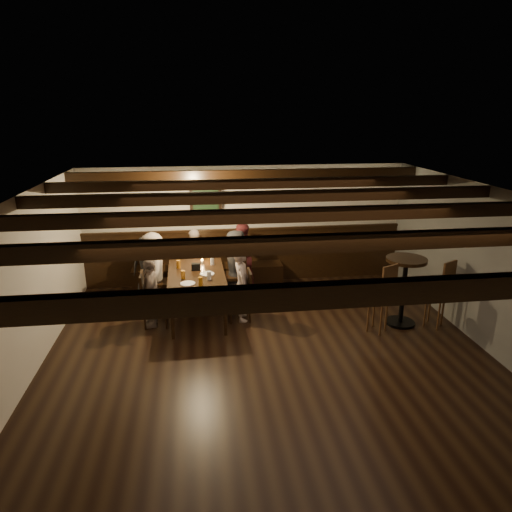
{
  "coord_description": "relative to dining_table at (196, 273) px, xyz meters",
  "views": [
    {
      "loc": [
        -0.97,
        -5.52,
        3.44
      ],
      "look_at": [
        -0.08,
        1.3,
        1.23
      ],
      "focal_mm": 32.0,
      "sensor_mm": 36.0,
      "label": 1
    }
  ],
  "objects": [
    {
      "name": "pint_b",
      "position": [
        0.23,
        0.66,
        0.14
      ],
      "size": [
        0.07,
        0.07,
        0.14
      ],
      "primitive_type": "cylinder",
      "color": "#BF7219",
      "rests_on": "dining_table"
    },
    {
      "name": "person_left_near",
      "position": [
        -0.76,
        0.43,
        -0.05
      ],
      "size": [
        0.53,
        0.89,
        1.36
      ],
      "primitive_type": "imported",
      "rotation": [
        0.0,
        0.0,
        -1.55
      ],
      "color": "#A3968A",
      "rests_on": "floor"
    },
    {
      "name": "person_bench_right",
      "position": [
        0.88,
        0.92,
        -0.05
      ],
      "size": [
        0.67,
        0.53,
        1.36
      ],
      "primitive_type": "imported",
      "rotation": [
        0.0,
        0.0,
        3.17
      ],
      "color": "maroon",
      "rests_on": "floor"
    },
    {
      "name": "pint_a",
      "position": [
        -0.3,
        0.69,
        0.14
      ],
      "size": [
        0.07,
        0.07,
        0.14
      ],
      "primitive_type": "cylinder",
      "color": "#BF7219",
      "rests_on": "dining_table"
    },
    {
      "name": "person_bench_centre",
      "position": [
        -0.03,
        1.05,
        -0.1
      ],
      "size": [
        0.46,
        0.31,
        1.25
      ],
      "primitive_type": "imported",
      "rotation": [
        0.0,
        0.0,
        3.17
      ],
      "color": "gray",
      "rests_on": "floor"
    },
    {
      "name": "plate_near",
      "position": [
        -0.13,
        -0.7,
        0.07
      ],
      "size": [
        0.24,
        0.24,
        0.01
      ],
      "primitive_type": "cylinder",
      "color": "white",
      "rests_on": "dining_table"
    },
    {
      "name": "pint_f",
      "position": [
        0.21,
        -0.55,
        0.14
      ],
      "size": [
        0.07,
        0.07,
        0.14
      ],
      "primitive_type": "cylinder",
      "color": "silver",
      "rests_on": "dining_table"
    },
    {
      "name": "person_right_near",
      "position": [
        0.74,
        0.47,
        -0.06
      ],
      "size": [
        0.44,
        0.67,
        1.34
      ],
      "primitive_type": "imported",
      "rotation": [
        0.0,
        0.0,
        1.59
      ],
      "color": "black",
      "rests_on": "floor"
    },
    {
      "name": "pint_d",
      "position": [
        0.3,
        0.21,
        0.14
      ],
      "size": [
        0.07,
        0.07,
        0.14
      ],
      "primitive_type": "cylinder",
      "color": "silver",
      "rests_on": "dining_table"
    },
    {
      "name": "person_left_far",
      "position": [
        -0.74,
        -0.47,
        -0.14
      ],
      "size": [
        0.3,
        0.7,
        1.18
      ],
      "primitive_type": "imported",
      "rotation": [
        0.0,
        0.0,
        -1.55
      ],
      "color": "gray",
      "rests_on": "floor"
    },
    {
      "name": "pint_c",
      "position": [
        -0.3,
        0.09,
        0.14
      ],
      "size": [
        0.07,
        0.07,
        0.14
      ],
      "primitive_type": "cylinder",
      "color": "#BF7219",
      "rests_on": "dining_table"
    },
    {
      "name": "bar_stool_left",
      "position": [
        2.89,
        -1.17,
        -0.29
      ],
      "size": [
        0.42,
        0.43,
        1.18
      ],
      "rotation": [
        0.0,
        0.0,
        0.46
      ],
      "color": "#3B2412",
      "rests_on": "floor"
    },
    {
      "name": "condiment_caddy",
      "position": [
        0.0,
        -0.05,
        0.13
      ],
      "size": [
        0.15,
        0.1,
        0.12
      ],
      "primitive_type": "cube",
      "color": "black",
      "rests_on": "dining_table"
    },
    {
      "name": "plate_far",
      "position": [
        0.19,
        -0.3,
        0.07
      ],
      "size": [
        0.24,
        0.24,
        0.01
      ],
      "primitive_type": "cylinder",
      "color": "white",
      "rests_on": "dining_table"
    },
    {
      "name": "candle",
      "position": [
        0.11,
        0.3,
        0.09
      ],
      "size": [
        0.05,
        0.05,
        0.05
      ],
      "primitive_type": "cylinder",
      "color": "beige",
      "rests_on": "dining_table"
    },
    {
      "name": "chair_left_far",
      "position": [
        -0.71,
        -0.47,
        -0.45
      ],
      "size": [
        0.43,
        0.43,
        0.92
      ],
      "rotation": [
        0.0,
        0.0,
        -1.55
      ],
      "color": "black",
      "rests_on": "floor"
    },
    {
      "name": "room",
      "position": [
        0.75,
        0.16,
        0.34
      ],
      "size": [
        7.0,
        7.0,
        7.0
      ],
      "color": "black",
      "rests_on": "ground"
    },
    {
      "name": "pint_e",
      "position": [
        -0.21,
        -0.46,
        0.14
      ],
      "size": [
        0.07,
        0.07,
        0.14
      ],
      "primitive_type": "cylinder",
      "color": "#BF7219",
      "rests_on": "dining_table"
    },
    {
      "name": "person_bench_left",
      "position": [
        -0.92,
        0.88,
        -0.14
      ],
      "size": [
        0.59,
        0.39,
        1.19
      ],
      "primitive_type": "imported",
      "rotation": [
        0.0,
        0.0,
        3.17
      ],
      "color": "#2A2B2D",
      "rests_on": "floor"
    },
    {
      "name": "person_right_far",
      "position": [
        0.76,
        -0.43,
        -0.1
      ],
      "size": [
        0.31,
        0.47,
        1.26
      ],
      "primitive_type": "imported",
      "rotation": [
        0.0,
        0.0,
        1.59
      ],
      "color": "#AA9790",
      "rests_on": "floor"
    },
    {
      "name": "bar_stool_right",
      "position": [
        3.89,
        -1.12,
        -0.29
      ],
      "size": [
        0.42,
        0.43,
        1.18
      ],
      "rotation": [
        0.0,
        0.0,
        0.5
      ],
      "color": "#3B2412",
      "rests_on": "floor"
    },
    {
      "name": "dining_table",
      "position": [
        0.0,
        0.0,
        0.0
      ],
      "size": [
        1.0,
        2.14,
        0.79
      ],
      "rotation": [
        0.0,
        0.0,
        0.02
      ],
      "color": "black",
      "rests_on": "floor"
    },
    {
      "name": "chair_left_near",
      "position": [
        -0.73,
        0.43,
        -0.47
      ],
      "size": [
        0.4,
        0.4,
        0.86
      ],
      "rotation": [
        0.0,
        0.0,
        -1.55
      ],
      "color": "black",
      "rests_on": "floor"
    },
    {
      "name": "high_top_table",
      "position": [
        3.38,
        -0.96,
        0.03
      ],
      "size": [
        0.65,
        0.65,
        1.16
      ],
      "color": "black",
      "rests_on": "floor"
    },
    {
      "name": "chair_right_far",
      "position": [
        0.73,
        -0.43,
        -0.46
      ],
      "size": [
        0.41,
        0.41,
        0.87
      ],
      "rotation": [
        0.0,
        0.0,
        1.59
      ],
      "color": "black",
      "rests_on": "floor"
    },
    {
      "name": "chair_right_near",
      "position": [
        0.71,
        0.47,
        -0.43
      ],
      "size": [
        0.46,
        0.46,
        0.98
      ],
      "rotation": [
        0.0,
        0.0,
        1.59
      ],
      "color": "black",
      "rests_on": "floor"
    },
    {
      "name": "pint_g",
      "position": [
        0.07,
        -0.8,
        0.14
      ],
      "size": [
        0.07,
        0.07,
        0.14
      ],
      "primitive_type": "cylinder",
      "color": "#BF7219",
      "rests_on": "dining_table"
    }
  ]
}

